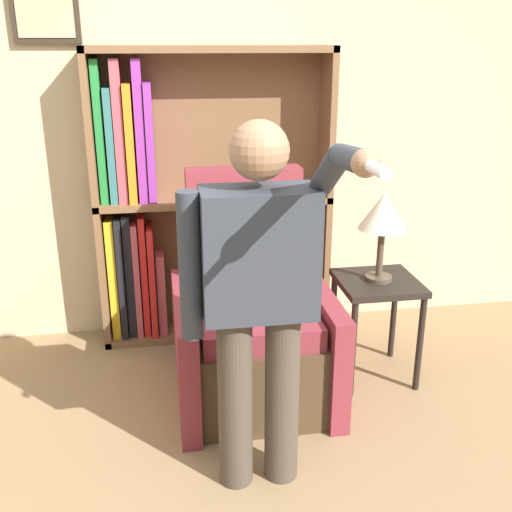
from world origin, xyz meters
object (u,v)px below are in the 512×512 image
object	(u,v)px
bookcase	(181,203)
table_lamp	(383,215)
person_standing	(259,291)
side_table	(377,297)
armchair	(252,329)

from	to	relation	value
bookcase	table_lamp	size ratio (longest dim) A/B	3.69
table_lamp	person_standing	bearing A→B (deg)	-136.18
bookcase	side_table	size ratio (longest dim) A/B	3.05
armchair	table_lamp	distance (m)	0.95
bookcase	table_lamp	bearing A→B (deg)	-34.11
bookcase	person_standing	world-z (taller)	bookcase
side_table	table_lamp	world-z (taller)	table_lamp
bookcase	armchair	xyz separation A→B (m)	(0.33, -0.76, -0.53)
armchair	side_table	distance (m)	0.74
side_table	table_lamp	xyz separation A→B (m)	(0.00, 0.00, 0.49)
side_table	table_lamp	distance (m)	0.49
armchair	person_standing	distance (m)	0.92
table_lamp	armchair	bearing A→B (deg)	-176.91
table_lamp	side_table	bearing A→B (deg)	0.00
person_standing	bookcase	bearing A→B (deg)	99.44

